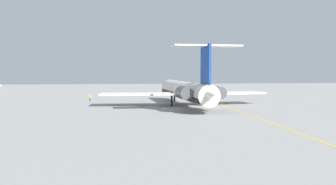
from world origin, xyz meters
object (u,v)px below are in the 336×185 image
Objects in this scene: ground_crew_near_nose at (90,97)px; safety_cone_nose at (206,97)px; ground_crew_near_tail at (214,94)px; main_jetliner at (186,91)px.

safety_cone_nose is (7.79, -34.21, -0.85)m from ground_crew_near_nose.
safety_cone_nose is (-0.13, 2.27, -0.78)m from ground_crew_near_tail.
safety_cone_nose is at bearing 23.95° from ground_crew_near_tail.
ground_crew_near_tail is 3.03× the size of safety_cone_nose.
ground_crew_near_tail is at bearing -31.35° from main_jetliner.
main_jetliner is at bearing 82.62° from ground_crew_near_tail.
main_jetliner is 26.69m from safety_cone_nose.
ground_crew_near_nose is 37.33m from ground_crew_near_tail.
ground_crew_near_nose is 35.10m from safety_cone_nose.
main_jetliner is 25.57× the size of ground_crew_near_nose.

